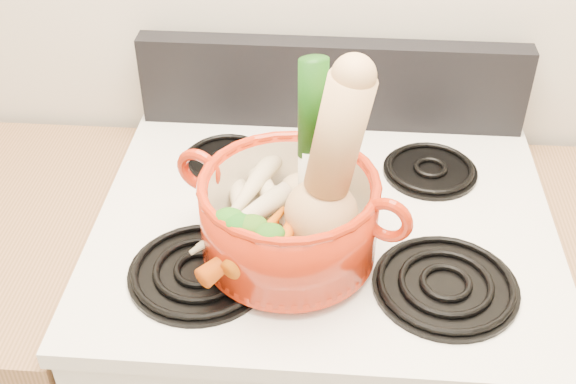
{
  "coord_description": "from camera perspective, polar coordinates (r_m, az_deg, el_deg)",
  "views": [
    {
      "loc": [
        0.01,
        0.44,
        1.74
      ],
      "look_at": [
        -0.05,
        1.27,
        1.1
      ],
      "focal_mm": 45.0,
      "sensor_mm": 36.0,
      "label": 1
    }
  ],
  "objects": [
    {
      "name": "cooktop",
      "position": [
        1.25,
        2.91,
        -2.4
      ],
      "size": [
        0.78,
        0.67,
        0.03
      ],
      "primitive_type": "cube",
      "color": "white",
      "rests_on": "stove_body"
    },
    {
      "name": "control_backsplash",
      "position": [
        1.44,
        3.49,
        8.52
      ],
      "size": [
        0.76,
        0.05,
        0.18
      ],
      "primitive_type": "cube",
      "color": "black",
      "rests_on": "cooktop"
    },
    {
      "name": "burner_front_left",
      "position": [
        1.14,
        -7.01,
        -6.18
      ],
      "size": [
        0.22,
        0.22,
        0.02
      ],
      "primitive_type": "cylinder",
      "color": "black",
      "rests_on": "cooktop"
    },
    {
      "name": "burner_front_right",
      "position": [
        1.13,
        12.35,
        -7.11
      ],
      "size": [
        0.22,
        0.22,
        0.02
      ],
      "primitive_type": "cylinder",
      "color": "black",
      "rests_on": "cooktop"
    },
    {
      "name": "burner_back_left",
      "position": [
        1.37,
        -4.84,
        2.56
      ],
      "size": [
        0.17,
        0.17,
        0.02
      ],
      "primitive_type": "cylinder",
      "color": "black",
      "rests_on": "cooktop"
    },
    {
      "name": "burner_back_right",
      "position": [
        1.36,
        11.18,
        1.81
      ],
      "size": [
        0.17,
        0.17,
        0.02
      ],
      "primitive_type": "cylinder",
      "color": "black",
      "rests_on": "cooktop"
    },
    {
      "name": "dutch_oven",
      "position": [
        1.11,
        0.08,
        -2.0
      ],
      "size": [
        0.35,
        0.35,
        0.13
      ],
      "primitive_type": "cylinder",
      "rotation": [
        0.0,
        0.0,
        -0.33
      ],
      "color": "#AB220A",
      "rests_on": "burner_front_left"
    },
    {
      "name": "pot_handle_left",
      "position": [
        1.14,
        -7.06,
        1.76
      ],
      "size": [
        0.08,
        0.04,
        0.08
      ],
      "primitive_type": "torus",
      "rotation": [
        1.57,
        0.0,
        -0.33
      ],
      "color": "#AB220A",
      "rests_on": "dutch_oven"
    },
    {
      "name": "pot_handle_right",
      "position": [
        1.04,
        7.88,
        -2.2
      ],
      "size": [
        0.08,
        0.04,
        0.08
      ],
      "primitive_type": "torus",
      "rotation": [
        1.57,
        0.0,
        -0.33
      ],
      "color": "#AB220A",
      "rests_on": "dutch_oven"
    },
    {
      "name": "squash",
      "position": [
        1.04,
        2.79,
        2.33
      ],
      "size": [
        0.19,
        0.16,
        0.31
      ],
      "primitive_type": null,
      "rotation": [
        0.0,
        0.17,
        -0.28
      ],
      "color": "tan",
      "rests_on": "dutch_oven"
    },
    {
      "name": "leek",
      "position": [
        1.09,
        1.91,
        4.06
      ],
      "size": [
        0.06,
        0.06,
        0.29
      ],
      "primitive_type": "cylinder",
      "rotation": [
        -0.01,
        0.0,
        0.32
      ],
      "color": "white",
      "rests_on": "dutch_oven"
    },
    {
      "name": "ginger",
      "position": [
        1.2,
        1.34,
        0.38
      ],
      "size": [
        0.09,
        0.06,
        0.04
      ],
      "primitive_type": "ellipsoid",
      "rotation": [
        0.0,
        0.0,
        0.07
      ],
      "color": "#D3B782",
      "rests_on": "dutch_oven"
    },
    {
      "name": "parsnip_0",
      "position": [
        1.15,
        -3.72,
        -1.38
      ],
      "size": [
        0.09,
        0.22,
        0.06
      ],
      "primitive_type": "cone",
      "rotation": [
        1.66,
        0.0,
        0.26
      ],
      "color": "beige",
      "rests_on": "dutch_oven"
    },
    {
      "name": "parsnip_1",
      "position": [
        1.13,
        -3.53,
        -1.95
      ],
      "size": [
        0.16,
        0.15,
        0.05
      ],
      "primitive_type": "cone",
      "rotation": [
        1.66,
        0.0,
        -0.84
      ],
      "color": "beige",
      "rests_on": "dutch_oven"
    },
    {
      "name": "parsnip_2",
      "position": [
        1.15,
        -1.24,
        -0.39
      ],
      "size": [
        0.14,
        0.2,
        0.06
      ],
      "primitive_type": "cone",
      "rotation": [
        1.66,
        0.0,
        0.54
      ],
      "color": "beige",
      "rests_on": "dutch_oven"
    },
    {
      "name": "parsnip_3",
      "position": [
        1.1,
        -4.07,
        -2.35
      ],
      "size": [
        0.15,
        0.15,
        0.05
      ],
      "primitive_type": "cone",
      "rotation": [
        1.66,
        0.0,
        -0.82
      ],
      "color": "beige",
      "rests_on": "dutch_oven"
    },
    {
      "name": "parsnip_4",
      "position": [
        1.14,
        -3.28,
        -0.08
      ],
      "size": [
        0.11,
        0.19,
        0.05
      ],
      "primitive_type": "cone",
      "rotation": [
        1.66,
        0.0,
        -0.39
      ],
      "color": "beige",
      "rests_on": "dutch_oven"
    },
    {
      "name": "carrot_0",
      "position": [
        1.1,
        -0.2,
        -3.52
      ],
      "size": [
        0.11,
        0.17,
        0.05
      ],
      "primitive_type": "cone",
      "rotation": [
        1.66,
        0.0,
        -0.48
      ],
      "color": "#D6400A",
      "rests_on": "dutch_oven"
    },
    {
      "name": "carrot_1",
      "position": [
        1.08,
        -3.7,
        -4.64
      ],
      "size": [
        0.12,
        0.15,
        0.05
      ],
      "primitive_type": "cone",
      "rotation": [
        1.66,
        0.0,
        -0.65
      ],
      "color": "#D65E0A",
      "rests_on": "dutch_oven"
    },
    {
      "name": "carrot_2",
      "position": [
        1.08,
        -0.2,
        -3.7
      ],
      "size": [
        0.07,
        0.18,
        0.05
      ],
      "primitive_type": "cone",
      "rotation": [
        1.66,
        0.0,
        -0.21
      ],
      "color": "#D9630A",
      "rests_on": "dutch_oven"
    },
    {
      "name": "carrot_3",
      "position": [
        1.07,
        -2.38,
        -3.81
      ],
      "size": [
        0.1,
        0.15,
        0.05
      ],
      "primitive_type": "cone",
      "rotation": [
        1.66,
        0.0,
        -0.45
      ],
      "color": "orange",
      "rests_on": "dutch_oven"
    }
  ]
}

